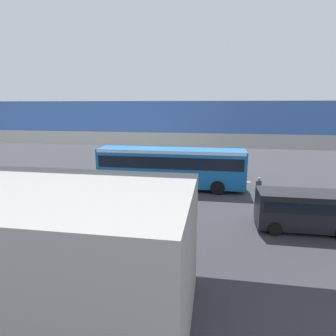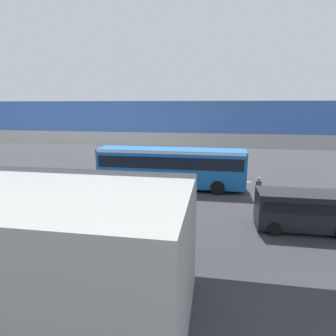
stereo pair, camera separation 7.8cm
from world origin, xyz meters
name	(u,v)px [view 1 (the left image)]	position (x,y,z in m)	size (l,w,h in m)	color
ground	(165,187)	(0.00, 0.00, 0.00)	(80.00, 80.00, 0.00)	#38383D
city_bus	(171,165)	(-0.44, 0.00, 1.88)	(11.54, 2.85, 3.15)	#196BB7
parked_van	(304,208)	(-8.57, 6.71, 1.18)	(4.80, 2.17, 2.05)	black
bicycle_green	(315,209)	(-9.87, 4.48, 0.37)	(1.77, 0.44, 0.96)	black
bicycle_blue	(326,200)	(-11.16, 2.53, 0.37)	(1.77, 0.44, 0.96)	black
pedestrian	(258,190)	(-6.82, 2.69, 0.89)	(0.38, 0.38, 1.79)	#2D2D38
traffic_sign	(123,153)	(5.07, -4.67, 1.89)	(0.08, 0.60, 2.80)	slate
lane_dash_leftmost	(239,181)	(-6.00, -2.76, 0.00)	(2.00, 0.20, 0.01)	silver
lane_dash_left	(193,180)	(-2.00, -2.76, 0.00)	(2.00, 0.20, 0.01)	silver
lane_dash_centre	(149,178)	(2.00, -2.76, 0.00)	(2.00, 0.20, 0.01)	silver
lane_dash_right	(107,176)	(6.00, -2.76, 0.00)	(2.00, 0.20, 0.01)	silver
pedestrian_overpass	(122,143)	(0.00, 10.51, 4.94)	(31.76, 2.60, 6.62)	#9E9E99
station_building	(40,256)	(1.21, 14.84, 2.10)	(9.00, 5.04, 4.20)	#9E9E99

